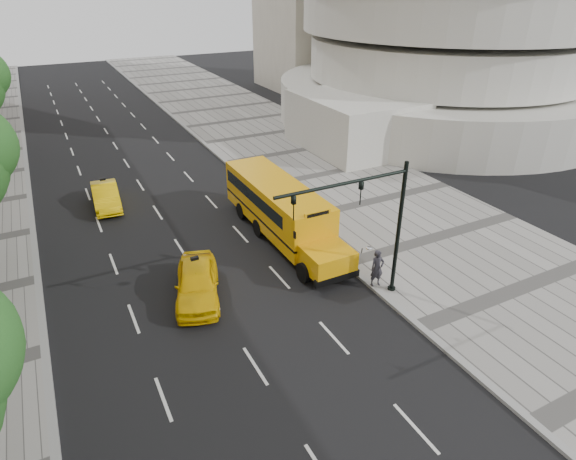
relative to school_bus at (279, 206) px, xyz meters
name	(u,v)px	position (x,y,z in m)	size (l,w,h in m)	color
ground	(198,244)	(-4.50, 0.97, -1.76)	(140.00, 140.00, 0.00)	black
sidewalk_museum	(376,201)	(7.50, 0.97, -1.69)	(12.00, 140.00, 0.15)	gray
curb_museum	(294,220)	(1.50, 0.97, -1.69)	(0.30, 140.00, 0.15)	gray
curb_far	(38,280)	(-12.50, 0.97, -1.69)	(0.30, 140.00, 0.15)	gray
school_bus	(279,206)	(0.00, 0.00, 0.00)	(2.96, 11.56, 3.19)	#F1A309
taxi_near	(197,283)	(-6.02, -3.81, -0.96)	(1.90, 4.72, 1.61)	yellow
taxi_far	(106,196)	(-8.12, 8.30, -1.04)	(1.54, 4.41, 1.45)	yellow
pedestrian	(377,268)	(1.65, -6.90, -0.70)	(0.67, 0.44, 1.84)	#2D2B33
traffic_signal	(374,220)	(0.69, -7.52, 2.33)	(6.18, 0.36, 6.40)	black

